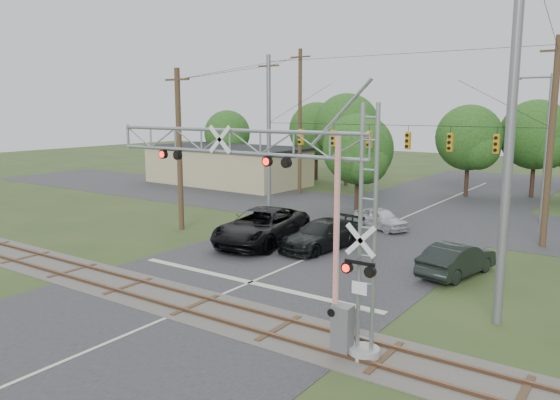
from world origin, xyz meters
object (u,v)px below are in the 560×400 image
Objects in this scene: traffic_signal_span at (402,139)px; pickup_black at (261,226)px; streetlight at (544,141)px; car_dark at (322,235)px; crossing_gantry at (276,196)px; commercial_building at (227,165)px; sedan_silver at (381,219)px.

traffic_signal_span is 2.69× the size of pickup_black.
streetlight is at bearing 44.49° from traffic_signal_span.
streetlight reaches higher than car_dark.
commercial_building is (-25.83, 27.92, -2.92)m from crossing_gantry.
commercial_building is at bearing 132.78° from crossing_gantry.
crossing_gantry is 2.80× the size of sedan_silver.
traffic_signal_span is 24.83m from commercial_building.
streetlight is (8.43, 14.59, 4.74)m from car_dark.
crossing_gantry reaches higher than car_dark.
crossing_gantry is 1.13× the size of streetlight.
car_dark is at bearing -36.69° from commercial_building.
sedan_silver is at bearing 103.03° from crossing_gantry.
pickup_black is at bearing 129.04° from crossing_gantry.
crossing_gantry is 25.67m from streetlight.
commercial_building is (-17.81, 18.03, 0.92)m from pickup_black.
traffic_signal_span reaches higher than pickup_black.
traffic_signal_span is at bearing -13.64° from sedan_silver.
streetlight is at bearing -2.74° from commercial_building.
streetlight is (3.88, 25.36, 0.70)m from crossing_gantry.
commercial_building is 1.69× the size of streetlight.
car_dark is at bearing -161.90° from sedan_silver.
streetlight is (29.71, -2.56, 3.62)m from commercial_building.
car_dark is (-4.55, 10.77, -4.03)m from crossing_gantry.
traffic_signal_span is 1.95× the size of streetlight.
commercial_building is at bearing 150.30° from car_dark.
pickup_black is 1.80× the size of sedan_silver.
streetlight is at bearing 69.15° from car_dark.
pickup_black is 1.31× the size of car_dark.
car_dark is at bearing 112.91° from crossing_gantry.
crossing_gantry reaches higher than pickup_black.
commercial_building is (-21.82, 10.60, 1.23)m from sedan_silver.
commercial_building is at bearing 86.94° from sedan_silver.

